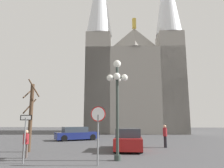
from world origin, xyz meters
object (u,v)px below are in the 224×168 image
parked_car_far_navy (76,134)px  pedestrian_standing (26,141)px  stop_sign (98,124)px  pedestrian_walking (165,134)px  cathedral (133,79)px  one_way_arrow_sign (25,133)px  bare_tree (31,115)px  street_lamp (117,90)px  parked_car_near_red (128,140)px

parked_car_far_navy → pedestrian_standing: bearing=-91.0°
stop_sign → pedestrian_walking: 8.33m
cathedral → one_way_arrow_sign: cathedral is taller
bare_tree → parked_car_far_navy: size_ratio=1.03×
one_way_arrow_sign → pedestrian_walking: (8.12, 6.90, -0.42)m
street_lamp → parked_car_near_red: size_ratio=1.28×
stop_sign → parked_car_near_red: bearing=75.0°
parked_car_near_red → parked_car_far_navy: 9.16m
cathedral → stop_sign: bearing=-95.0°
parked_car_far_navy → pedestrian_standing: size_ratio=3.08×
parked_car_near_red → parked_car_far_navy: bearing=128.3°
parked_car_near_red → parked_car_far_navy: (-5.67, 7.19, -0.05)m
parked_car_far_navy → pedestrian_walking: pedestrian_walking is taller
cathedral → stop_sign: (-2.45, -27.84, -7.80)m
street_lamp → pedestrian_standing: size_ratio=3.54×
cathedral → pedestrian_standing: (-6.86, -26.21, -8.80)m
bare_tree → parked_car_near_red: bearing=12.4°
bare_tree → pedestrian_standing: bare_tree is taller
street_lamp → parked_car_far_navy: (-5.09, 11.29, -3.12)m
bare_tree → pedestrian_standing: (0.93, -2.32, -1.53)m
one_way_arrow_sign → parked_car_far_navy: (-0.47, 12.49, -0.82)m
cathedral → pedestrian_standing: size_ratio=20.82×
one_way_arrow_sign → pedestrian_standing: size_ratio=1.52×
stop_sign → pedestrian_walking: (4.37, 7.04, -0.87)m
pedestrian_standing → cathedral: bearing=75.3°
parked_car_near_red → pedestrian_standing: size_ratio=2.77×
cathedral → parked_car_near_red: 24.17m
street_lamp → bare_tree: size_ratio=1.12×
one_way_arrow_sign → street_lamp: bearing=14.5°
street_lamp → parked_car_far_navy: street_lamp is taller
parked_car_near_red → pedestrian_walking: size_ratio=2.46×
bare_tree → parked_car_far_navy: bare_tree is taller
parked_car_near_red → one_way_arrow_sign: bearing=-134.4°
parked_car_far_navy → pedestrian_walking: bearing=-33.1°
cathedral → bare_tree: (-7.79, -23.89, -7.27)m
one_way_arrow_sign → pedestrian_walking: one_way_arrow_sign is taller
stop_sign → bare_tree: 6.66m
one_way_arrow_sign → bare_tree: size_ratio=0.48×
bare_tree → pedestrian_walking: (9.71, 3.09, -1.40)m
parked_car_near_red → pedestrian_walking: bearing=28.7°
parked_car_near_red → parked_car_far_navy: parked_car_near_red is taller
cathedral → parked_car_far_navy: cathedral is taller
stop_sign → one_way_arrow_sign: size_ratio=1.17×
stop_sign → pedestrian_standing: bearing=159.8°
street_lamp → parked_car_near_red: bearing=82.0°
one_way_arrow_sign → parked_car_near_red: (5.20, 5.30, -0.78)m
stop_sign → bare_tree: size_ratio=0.56×
stop_sign → parked_car_near_red: size_ratio=0.64×
pedestrian_walking → one_way_arrow_sign: bearing=-139.6°
cathedral → one_way_arrow_sign: bearing=-102.6°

